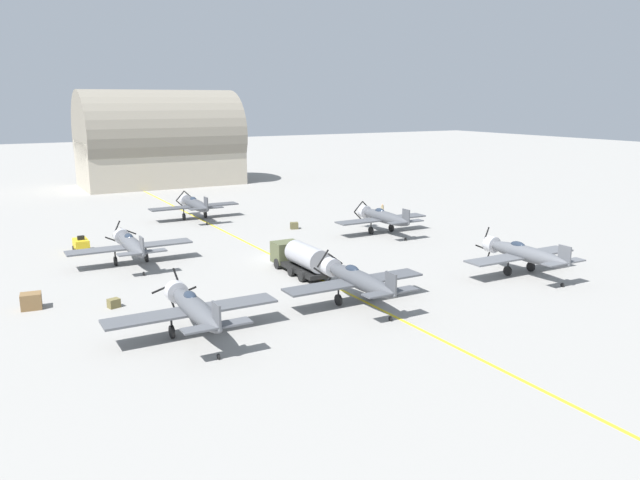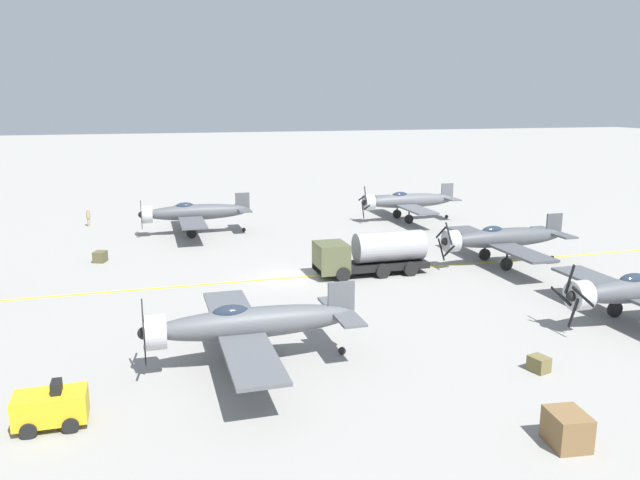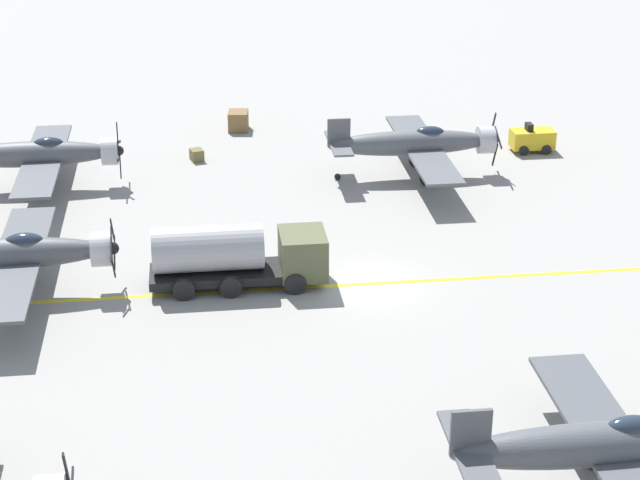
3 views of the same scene
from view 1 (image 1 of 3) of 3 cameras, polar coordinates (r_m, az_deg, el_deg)
The scene contains 15 objects.
ground_plane at distance 63.60m, azimuth -3.76°, elevation -1.73°, with size 400.00×400.00×0.00m, color gray.
taxiway_stripe at distance 63.60m, azimuth -3.76°, elevation -1.72°, with size 0.30×160.00×0.01m, color yellow.
airplane_near_left at distance 43.43m, azimuth -11.45°, elevation -6.10°, with size 12.00×9.98×3.75m.
airplane_mid_right at distance 75.49m, azimuth 5.79°, elevation 2.10°, with size 12.00×9.98×3.65m.
airplane_near_right at distance 60.35m, azimuth 18.10°, elevation -1.16°, with size 12.00×9.98×3.70m.
airplane_far_center at distance 85.75m, azimuth -11.35°, elevation 3.19°, with size 12.00×9.98×3.65m.
airplane_mid_left at distance 63.56m, azimuth -16.90°, elevation -0.40°, with size 12.00×9.98×3.65m.
airplane_near_center at distance 49.24m, azimuth 3.41°, elevation -3.61°, with size 12.00×9.98×3.65m.
fuel_tanker at distance 57.91m, azimuth -1.83°, elevation -1.61°, with size 2.67×8.00×2.98m.
tow_tractor at distance 70.92m, azimuth -21.01°, elevation -0.39°, with size 1.57×2.60×1.79m.
ground_crew_walking at distance 87.05m, azimuth 5.73°, elevation 2.79°, with size 0.37×0.37×1.71m.
supply_crate_by_tanker at distance 78.14m, azimuth -2.37°, elevation 1.32°, with size 0.98×0.82×0.82m, color brown.
supply_crate_mid_lane at distance 53.27m, azimuth -24.90°, elevation -5.09°, with size 1.50×1.25×1.25m, color brown.
supply_crate_outboard at distance 51.32m, azimuth -18.33°, elevation -5.51°, with size 0.85×0.71×0.71m, color brown.
hangar at distance 122.63m, azimuth -14.41°, elevation 8.53°, with size 28.75×16.58×17.64m.
Camera 1 is at (-26.51, -55.61, 15.83)m, focal length 35.00 mm.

